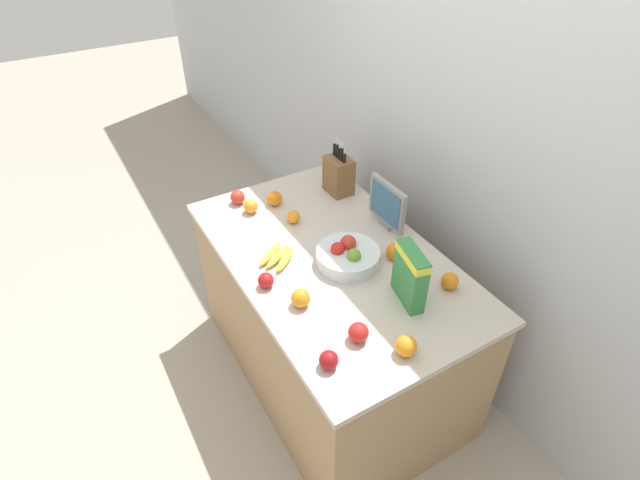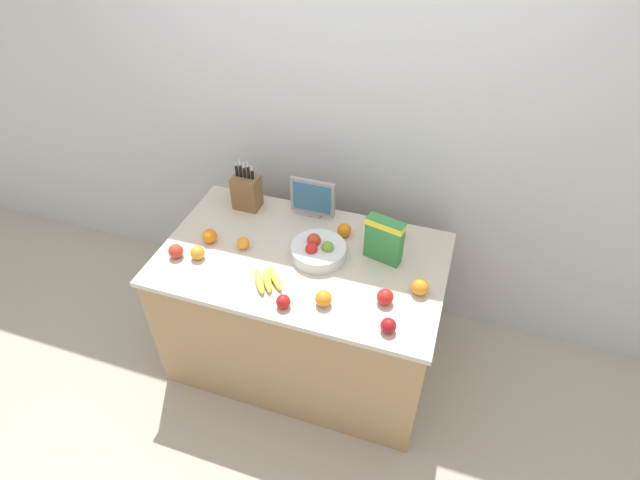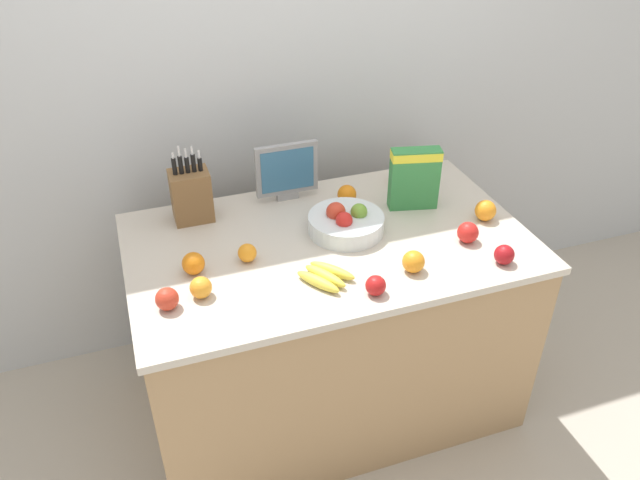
# 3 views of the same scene
# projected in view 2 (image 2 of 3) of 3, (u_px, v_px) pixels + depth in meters

# --- Properties ---
(ground_plane) EXTENTS (14.00, 14.00, 0.00)m
(ground_plane) POSITION_uv_depth(u_px,v_px,m) (305.00, 355.00, 3.26)
(ground_plane) COLOR #B2A899
(wall_back) EXTENTS (9.00, 0.06, 2.60)m
(wall_back) POSITION_uv_depth(u_px,v_px,m) (340.00, 127.00, 2.90)
(wall_back) COLOR silver
(wall_back) RESTS_ON ground_plane
(counter) EXTENTS (1.54, 0.92, 0.87)m
(counter) POSITION_uv_depth(u_px,v_px,m) (304.00, 310.00, 2.98)
(counter) COLOR tan
(counter) RESTS_ON ground_plane
(knife_block) EXTENTS (0.15, 0.12, 0.33)m
(knife_block) POSITION_uv_depth(u_px,v_px,m) (247.00, 191.00, 2.97)
(knife_block) COLOR brown
(knife_block) RESTS_ON counter
(small_monitor) EXTENTS (0.27, 0.03, 0.25)m
(small_monitor) POSITION_uv_depth(u_px,v_px,m) (313.00, 198.00, 2.88)
(small_monitor) COLOR gray
(small_monitor) RESTS_ON counter
(cereal_box) EXTENTS (0.21, 0.11, 0.26)m
(cereal_box) POSITION_uv_depth(u_px,v_px,m) (384.00, 238.00, 2.59)
(cereal_box) COLOR #338442
(cereal_box) RESTS_ON counter
(fruit_bowl) EXTENTS (0.30, 0.30, 0.12)m
(fruit_bowl) POSITION_uv_depth(u_px,v_px,m) (318.00, 250.00, 2.67)
(fruit_bowl) COLOR silver
(fruit_bowl) RESTS_ON counter
(banana_bunch) EXTENTS (0.21, 0.21, 0.04)m
(banana_bunch) POSITION_uv_depth(u_px,v_px,m) (267.00, 280.00, 2.53)
(banana_bunch) COLOR yellow
(banana_bunch) RESTS_ON counter
(apple_by_knife_block) EXTENTS (0.07, 0.07, 0.07)m
(apple_by_knife_block) POSITION_uv_depth(u_px,v_px,m) (283.00, 302.00, 2.40)
(apple_by_knife_block) COLOR red
(apple_by_knife_block) RESTS_ON counter
(apple_near_bananas) EXTENTS (0.08, 0.08, 0.08)m
(apple_near_bananas) POSITION_uv_depth(u_px,v_px,m) (385.00, 297.00, 2.41)
(apple_near_bananas) COLOR red
(apple_near_bananas) RESTS_ON counter
(apple_leftmost) EXTENTS (0.07, 0.07, 0.07)m
(apple_leftmost) POSITION_uv_depth(u_px,v_px,m) (388.00, 326.00, 2.28)
(apple_leftmost) COLOR #A31419
(apple_leftmost) RESTS_ON counter
(apple_rear) EXTENTS (0.08, 0.08, 0.08)m
(apple_rear) POSITION_uv_depth(u_px,v_px,m) (176.00, 251.00, 2.67)
(apple_rear) COLOR red
(apple_rear) RESTS_ON counter
(orange_back_center) EXTENTS (0.07, 0.07, 0.07)m
(orange_back_center) POSITION_uv_depth(u_px,v_px,m) (243.00, 243.00, 2.72)
(orange_back_center) COLOR orange
(orange_back_center) RESTS_ON counter
(orange_by_cereal) EXTENTS (0.08, 0.08, 0.08)m
(orange_by_cereal) POSITION_uv_depth(u_px,v_px,m) (197.00, 253.00, 2.66)
(orange_by_cereal) COLOR orange
(orange_by_cereal) RESTS_ON counter
(orange_mid_left) EXTENTS (0.09, 0.09, 0.09)m
(orange_mid_left) POSITION_uv_depth(u_px,v_px,m) (420.00, 287.00, 2.46)
(orange_mid_left) COLOR orange
(orange_mid_left) RESTS_ON counter
(orange_front_left) EXTENTS (0.08, 0.08, 0.08)m
(orange_front_left) POSITION_uv_depth(u_px,v_px,m) (344.00, 230.00, 2.80)
(orange_front_left) COLOR orange
(orange_front_left) RESTS_ON counter
(orange_near_bowl) EXTENTS (0.08, 0.08, 0.08)m
(orange_near_bowl) POSITION_uv_depth(u_px,v_px,m) (324.00, 298.00, 2.41)
(orange_near_bowl) COLOR orange
(orange_near_bowl) RESTS_ON counter
(orange_mid_right) EXTENTS (0.08, 0.08, 0.08)m
(orange_mid_right) POSITION_uv_depth(u_px,v_px,m) (210.00, 236.00, 2.76)
(orange_mid_right) COLOR orange
(orange_mid_right) RESTS_ON counter
(orange_front_right) EXTENTS (0.08, 0.08, 0.08)m
(orange_front_right) POSITION_uv_depth(u_px,v_px,m) (397.00, 231.00, 2.80)
(orange_front_right) COLOR orange
(orange_front_right) RESTS_ON counter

